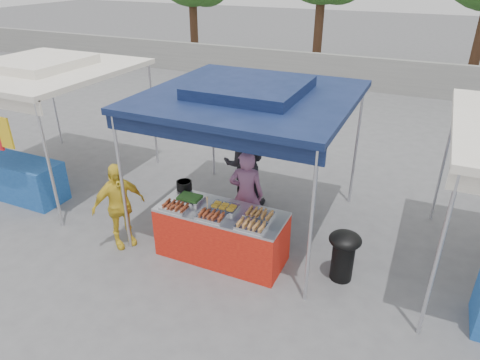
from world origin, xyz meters
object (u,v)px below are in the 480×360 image
at_px(cooking_pot, 184,185).
at_px(customer_person, 119,206).
at_px(vendor_woman, 246,195).
at_px(helper_man, 245,164).
at_px(wok_burner, 344,252).
at_px(vendor_table, 221,234).

xyz_separation_m(cooking_pot, customer_person, (-0.79, -0.74, -0.19)).
relative_size(vendor_woman, helper_man, 0.94).
height_order(cooking_pot, wok_burner, cooking_pot).
bearing_deg(customer_person, helper_man, -0.25).
relative_size(cooking_pot, wok_burner, 0.32).
xyz_separation_m(vendor_table, customer_person, (-1.65, -0.38, 0.31)).
distance_m(wok_burner, customer_person, 3.58).
xyz_separation_m(cooking_pot, vendor_woman, (0.97, 0.36, -0.14)).
bearing_deg(cooking_pot, customer_person, -136.98).
height_order(vendor_woman, customer_person, vendor_woman).
distance_m(cooking_pot, wok_burner, 2.76).
bearing_deg(vendor_woman, helper_man, -79.98).
height_order(vendor_table, helper_man, helper_man).
bearing_deg(helper_man, cooking_pot, 46.94).
bearing_deg(wok_burner, cooking_pot, -158.38).
xyz_separation_m(cooking_pot, wok_burner, (2.72, -0.09, -0.45)).
xyz_separation_m(vendor_table, helper_man, (-0.36, 1.71, 0.41)).
bearing_deg(customer_person, vendor_table, -45.59).
bearing_deg(customer_person, cooking_pot, -15.43).
height_order(vendor_woman, helper_man, helper_man).
xyz_separation_m(vendor_table, vendor_woman, (0.11, 0.72, 0.36)).
height_order(wok_burner, vendor_woman, vendor_woman).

